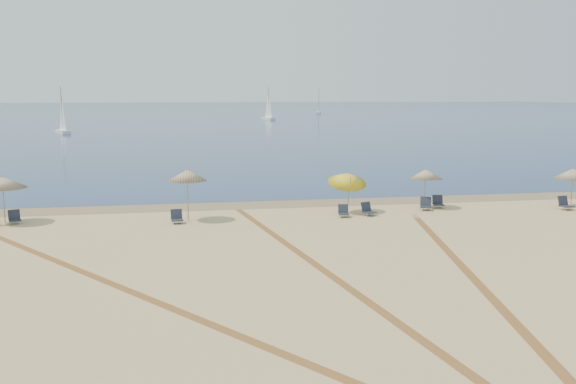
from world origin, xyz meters
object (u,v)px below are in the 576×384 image
object	(u,v)px
sailboat_1	(268,110)
umbrella_2	(187,175)
chair_7	(426,204)
sailboat_2	(62,119)
chair_3	(14,218)
umbrella_5	(573,174)
chair_8	(438,202)
sailboat_0	(319,106)
chair_6	(368,210)
chair_9	(565,204)
umbrella_4	(426,174)
chair_5	(343,212)
umbrella_1	(3,182)
chair_4	(177,217)
umbrella_3	(348,178)

from	to	relation	value
sailboat_1	umbrella_2	bearing A→B (deg)	-115.39
chair_7	sailboat_2	world-z (taller)	sailboat_2
chair_3	sailboat_2	world-z (taller)	sailboat_2
umbrella_5	chair_8	distance (m)	7.69
sailboat_0	sailboat_2	xyz separation A→B (m)	(-61.07, -85.39, -0.19)
chair_8	umbrella_2	bearing A→B (deg)	-163.53
umbrella_2	sailboat_0	size ratio (longest dim) A/B	0.33
chair_3	chair_6	bearing A→B (deg)	-22.20
chair_9	sailboat_1	size ratio (longest dim) A/B	0.10
umbrella_2	umbrella_4	world-z (taller)	umbrella_2
umbrella_4	chair_5	xyz separation A→B (m)	(-5.18, -1.80, -1.60)
umbrella_2	umbrella_1	bearing A→B (deg)	174.23
chair_6	chair_8	size ratio (longest dim) A/B	1.08
chair_4	sailboat_2	size ratio (longest dim) A/B	0.10
sailboat_2	chair_5	bearing A→B (deg)	-93.74
umbrella_3	chair_4	size ratio (longest dim) A/B	3.49
chair_8	sailboat_1	bearing A→B (deg)	97.72
umbrella_2	chair_6	world-z (taller)	umbrella_2
umbrella_3	chair_3	bearing A→B (deg)	179.43
chair_8	umbrella_4	bearing A→B (deg)	-175.09
chair_9	chair_8	bearing A→B (deg)	155.61
sailboat_0	chair_9	bearing A→B (deg)	-82.63
chair_6	chair_7	world-z (taller)	chair_7
umbrella_2	umbrella_4	distance (m)	13.17
umbrella_4	sailboat_0	distance (m)	160.74
umbrella_1	umbrella_3	bearing A→B (deg)	-1.20
chair_3	chair_9	world-z (taller)	chair_9
umbrella_2	chair_4	xyz separation A→B (m)	(-0.57, -0.64, -1.99)
sailboat_1	sailboat_0	bearing A→B (deg)	46.87
umbrella_2	sailboat_0	xyz separation A→B (m)	(43.37, 159.12, 0.12)
umbrella_5	chair_9	xyz separation A→B (m)	(-0.82, -0.65, -1.57)
umbrella_2	chair_8	size ratio (longest dim) A/B	3.42
chair_5	chair_9	xyz separation A→B (m)	(12.54, -0.11, 0.04)
sailboat_2	chair_4	bearing A→B (deg)	-99.80
chair_5	umbrella_4	bearing A→B (deg)	27.94
chair_7	chair_9	xyz separation A→B (m)	(7.59, -1.21, 0.01)
umbrella_3	umbrella_5	world-z (taller)	umbrella_3
chair_3	chair_8	distance (m)	22.26
umbrella_3	chair_7	bearing A→B (deg)	0.32
umbrella_2	sailboat_0	distance (m)	164.93
umbrella_5	chair_4	distance (m)	21.91
umbrella_2	chair_6	distance (m)	9.50
sailboat_0	chair_5	bearing A→B (deg)	-86.99
umbrella_4	chair_9	xyz separation A→B (m)	(7.35, -1.91, -1.56)
umbrella_2	chair_8	distance (m)	14.03
umbrella_3	sailboat_1	size ratio (longest dim) A/B	0.32
chair_8	sailboat_1	world-z (taller)	sailboat_1
umbrella_4	chair_9	distance (m)	7.76
chair_6	chair_5	bearing A→B (deg)	166.05
chair_6	sailboat_2	size ratio (longest dim) A/B	0.11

